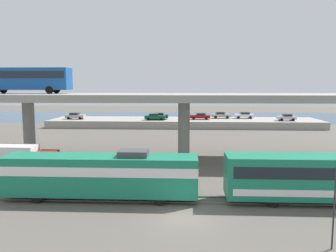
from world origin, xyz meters
The scene contains 16 objects.
ground_plane centered at (0.00, 0.00, 0.00)m, with size 260.00×260.00×0.00m, color #565149.
rail_strip_near centered at (0.00, 3.25, 0.06)m, with size 110.00×0.12×0.12m, color #59544C.
rail_strip_far centered at (0.00, 4.75, 0.06)m, with size 110.00×0.12×0.12m, color #59544C.
train_locomotive centered at (-7.62, 4.00, 2.19)m, with size 17.15×3.04×4.18m.
highway_overpass centered at (0.00, 20.00, 7.56)m, with size 96.00×10.14×8.37m.
transit_bus_on_overpass centered at (-21.22, 21.27, 10.43)m, with size 12.00×2.68×3.40m.
service_truck_east centered at (-17.32, 11.78, 1.64)m, with size 6.80×2.46×3.04m.
pier_parking_lot centered at (0.00, 55.00, 0.83)m, with size 61.46×11.93×1.65m, color gray.
parked_car_0 centered at (3.58, 54.26, 2.43)m, with size 4.59×1.90×1.50m.
parked_car_1 centered at (-6.00, 54.47, 2.43)m, with size 4.50×1.95×1.50m.
parked_car_2 centered at (-25.30, 53.56, 2.43)m, with size 4.33×1.99×1.50m.
parked_car_3 centered at (22.54, 52.32, 2.42)m, with size 4.00×1.87×1.50m.
parked_car_4 centered at (-6.66, 52.36, 2.43)m, with size 4.66×1.82×1.50m.
parked_car_5 centered at (14.08, 57.14, 2.43)m, with size 4.44×1.93×1.50m.
parked_car_6 centered at (8.66, 57.21, 2.43)m, with size 4.45×1.88×1.50m.
harbor_water centered at (0.00, 78.00, 0.00)m, with size 140.00×36.00×0.01m, color navy.
Camera 1 is at (0.16, -23.18, 9.52)m, focal length 36.16 mm.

